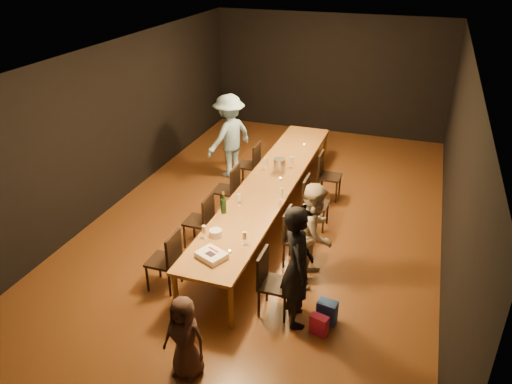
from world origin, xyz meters
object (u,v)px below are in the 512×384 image
(table, at_px, (270,184))
(plate_stack, at_px, (216,233))
(chair_right_3, at_px, (330,176))
(ice_bucket, at_px, (279,165))
(chair_right_2, at_px, (316,204))
(chair_left_1, at_px, (198,220))
(child, at_px, (185,337))
(woman_tan, at_px, (315,233))
(chair_left_3, at_px, (248,164))
(chair_left_0, at_px, (163,260))
(chair_right_0, at_px, (276,284))
(chair_right_1, at_px, (299,238))
(woman_birthday, at_px, (297,266))
(champagne_bottle, at_px, (223,202))
(man_blue, at_px, (229,136))
(birthday_cake, at_px, (212,255))
(chair_left_2, at_px, (226,189))

(table, relative_size, plate_stack, 31.95)
(chair_right_3, bearing_deg, ice_bucket, -49.76)
(table, bearing_deg, chair_right_2, 0.00)
(chair_right_2, xyz_separation_m, chair_left_1, (-1.70, -1.20, 0.00))
(table, relative_size, child, 5.57)
(chair_left_1, bearing_deg, woman_tan, -97.59)
(chair_left_1, height_order, chair_left_3, same)
(chair_right_3, height_order, chair_left_0, same)
(table, xyz_separation_m, chair_right_0, (0.85, -2.40, -0.24))
(table, relative_size, chair_left_1, 6.45)
(chair_left_0, height_order, plate_stack, chair_left_0)
(chair_right_0, bearing_deg, chair_right_3, 180.00)
(table, height_order, ice_bucket, ice_bucket)
(chair_right_1, distance_m, chair_right_2, 1.20)
(woman_birthday, relative_size, champagne_bottle, 4.71)
(woman_birthday, xyz_separation_m, woman_tan, (0.00, 1.00, -0.08))
(chair_right_2, height_order, chair_left_1, same)
(chair_left_3, relative_size, champagne_bottle, 2.53)
(man_blue, xyz_separation_m, champagne_bottle, (1.04, -2.85, 0.04))
(chair_right_0, height_order, chair_left_3, same)
(birthday_cake, bearing_deg, woman_birthday, 25.76)
(chair_left_3, distance_m, birthday_cake, 3.80)
(chair_left_0, height_order, woman_tan, woman_tan)
(chair_right_1, height_order, chair_left_2, same)
(chair_right_0, distance_m, champagne_bottle, 1.70)
(chair_left_0, height_order, birthday_cake, chair_left_0)
(woman_birthday, bearing_deg, chair_right_3, -18.78)
(woman_birthday, xyz_separation_m, birthday_cake, (-1.18, -0.03, -0.07))
(chair_right_2, bearing_deg, birthday_cake, -19.42)
(chair_right_3, xyz_separation_m, ice_bucket, (-0.82, -0.70, 0.41))
(chair_right_0, height_order, child, child)
(chair_left_2, bearing_deg, ice_bucket, -60.16)
(chair_left_2, bearing_deg, chair_left_0, -180.00)
(chair_right_2, xyz_separation_m, chair_left_2, (-1.70, 0.00, 0.00))
(birthday_cake, bearing_deg, champagne_bottle, 128.98)
(chair_right_2, height_order, champagne_bottle, champagne_bottle)
(chair_right_3, distance_m, chair_left_1, 2.94)
(child, xyz_separation_m, ice_bucket, (-0.16, 4.28, 0.33))
(chair_right_1, xyz_separation_m, chair_left_2, (-1.70, 1.20, 0.00))
(chair_right_2, bearing_deg, woman_birthday, 6.93)
(chair_left_1, relative_size, child, 0.86)
(chair_left_2, bearing_deg, woman_birthday, -140.97)
(chair_left_2, bearing_deg, chair_right_3, -54.78)
(chair_right_1, height_order, chair_right_3, same)
(chair_left_2, relative_size, child, 0.86)
(birthday_cake, bearing_deg, man_blue, 132.70)
(chair_left_1, bearing_deg, chair_left_0, -180.00)
(chair_left_1, bearing_deg, chair_right_2, -54.78)
(table, relative_size, man_blue, 3.37)
(chair_right_0, distance_m, child, 1.53)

